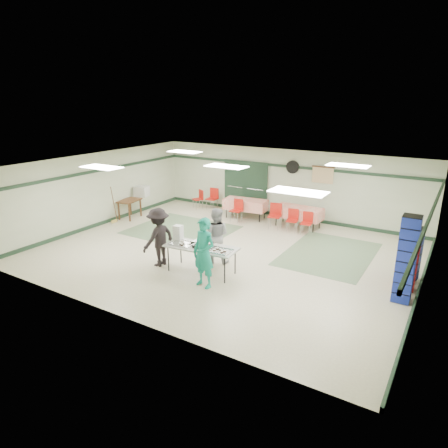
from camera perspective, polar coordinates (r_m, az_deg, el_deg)
The scene contains 42 objects.
floor at distance 12.48m, azimuth 0.31°, elevation -3.99°, with size 11.00×11.00×0.00m, color beige.
ceiling at distance 11.76m, azimuth 0.33°, elevation 8.33°, with size 11.00×11.00×0.00m, color white.
wall_back at distance 15.97m, azimuth 8.72°, elevation 5.70°, with size 11.00×11.00×0.00m, color beige.
wall_front at distance 8.72m, azimuth -15.17°, elevation -4.93°, with size 11.00×11.00×0.00m, color beige.
wall_left at distance 15.53m, azimuth -17.41°, elevation 4.75°, with size 9.00×9.00×0.00m, color beige.
wall_right at distance 10.48m, azimuth 27.08°, elevation -2.47°, with size 9.00×9.00×0.00m, color beige.
trim_back at distance 15.81m, azimuth 8.79°, elevation 8.16°, with size 11.00×0.06×0.10m, color #1D3524.
baseboard_back at distance 16.25m, azimuth 8.47°, elevation 1.23°, with size 11.00×0.06×0.12m, color #1D3524.
trim_left at distance 15.38m, azimuth -17.57°, elevation 7.28°, with size 9.00×0.06×0.10m, color #1D3524.
baseboard_left at distance 15.83m, azimuth -16.91°, elevation 0.19°, with size 9.00×0.06×0.12m, color #1D3524.
trim_right at distance 10.28m, azimuth 27.46°, elevation 1.23°, with size 9.00×0.06×0.10m, color #1D3524.
baseboard_right at distance 10.95m, azimuth 25.98°, elevation -8.80°, with size 9.00×0.06×0.12m, color #1D3524.
green_patch_a at distance 14.59m, azimuth -6.09°, elevation -0.83°, with size 3.50×3.00×0.01m, color #5D7757.
green_patch_b at distance 12.74m, azimuth 14.77°, elevation -4.13°, with size 2.50×3.50×0.01m, color #5D7757.
double_door_left at distance 16.92m, azimuth 1.69°, elevation 5.53°, with size 0.90×0.06×2.10m, color gray.
double_door_right at distance 16.49m, azimuth 4.57°, elevation 5.16°, with size 0.90×0.06×2.10m, color gray.
door_frame at distance 16.69m, azimuth 3.07°, elevation 5.34°, with size 2.00×0.03×2.15m, color #1D3524.
wall_fan at distance 15.67m, azimuth 9.77°, elevation 8.03°, with size 0.50×0.50×0.10m, color black.
scroll_banner at distance 15.32m, azimuth 13.92°, elevation 6.79°, with size 0.80×0.02×0.60m, color beige.
serving_table at distance 10.82m, azimuth -3.27°, elevation -3.42°, with size 2.06×0.99×0.76m.
sheet_tray_right at distance 10.44m, azimuth -0.69°, elevation -3.89°, with size 0.62×0.47×0.02m, color silver.
sheet_tray_mid at distance 10.96m, azimuth -3.20°, elevation -2.84°, with size 0.62×0.47×0.02m, color silver.
sheet_tray_left at distance 11.01m, azimuth -6.03°, elevation -2.83°, with size 0.60×0.45×0.02m, color silver.
baking_pan at distance 10.69m, azimuth -3.10°, elevation -3.23°, with size 0.47×0.29×0.08m, color black.
foam_box_stack at distance 11.27m, azimuth -6.56°, elevation -1.26°, with size 0.23×0.21×0.43m, color white.
volunteer_teal at distance 9.98m, azimuth -2.89°, elevation -4.15°, with size 0.66×0.43×1.81m, color #159680.
volunteer_grey at distance 11.46m, azimuth -1.17°, elevation -1.66°, with size 0.79×0.62×1.63m, color gray.
volunteer_dark at distance 11.39m, azimuth -9.32°, elevation -1.87°, with size 1.09×0.63×1.69m, color black.
dining_table_a at distance 14.93m, azimuth 10.54°, elevation 1.67°, with size 1.81×0.88×0.77m.
dining_table_b at distance 15.80m, azimuth 3.09°, elevation 2.84°, with size 1.75×0.93×0.77m.
chair_a at distance 14.42m, azimuth 9.79°, elevation 0.86°, with size 0.44×0.44×0.82m.
chair_b at distance 14.67m, azimuth 7.33°, elevation 1.55°, with size 0.51×0.51×0.93m.
chair_c at distance 14.25m, azimuth 11.79°, elevation 0.46°, with size 0.40×0.40×0.79m.
chair_d at distance 15.36m, azimuth 1.91°, elevation 2.29°, with size 0.42×0.42×0.88m.
chair_loose_a at distance 17.12m, azimuth -1.57°, elevation 3.97°, with size 0.42×0.42×0.90m.
chair_loose_b at distance 17.27m, azimuth -3.55°, elevation 3.85°, with size 0.51×0.51×0.80m.
crate_stack_blue_a at distance 11.47m, azimuth 25.31°, elevation -3.85°, with size 0.38×0.38×1.46m, color #1A2C9E.
crate_stack_red at distance 10.91m, azimuth 24.83°, elevation -5.38°, with size 0.39×0.39×1.28m, color #9C1F0F.
crate_stack_blue_b at distance 10.10m, azimuth 24.60°, elevation -4.64°, with size 0.40×0.40×2.10m, color #1A2C9E.
printer_table at distance 16.20m, azimuth -13.36°, elevation 3.04°, with size 0.76×1.03×0.74m.
office_printer at distance 16.63m, azimuth -11.69°, elevation 4.62°, with size 0.53×0.46×0.42m, color beige.
broom at distance 15.74m, azimuth -15.45°, elevation 2.76°, with size 0.03×0.03×1.40m, color brown.
Camera 1 is at (5.98, -9.94, 4.61)m, focal length 32.00 mm.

